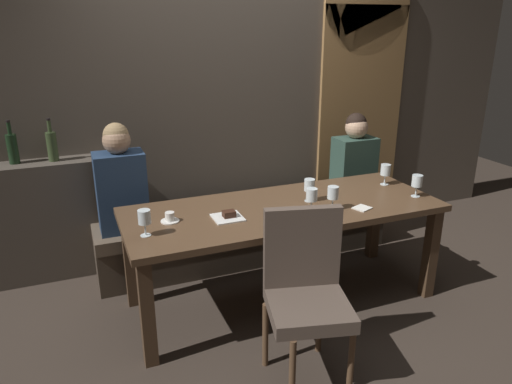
{
  "coord_description": "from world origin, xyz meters",
  "views": [
    {
      "loc": [
        -1.33,
        -2.8,
        1.94
      ],
      "look_at": [
        -0.17,
        0.09,
        0.84
      ],
      "focal_mm": 33.59,
      "sensor_mm": 36.0,
      "label": 1
    }
  ],
  "objects_px": {
    "wine_glass_far_left": "(386,170)",
    "wine_glass_center_back": "(333,194)",
    "wine_glass_end_left": "(309,186)",
    "wine_glass_far_right": "(417,181)",
    "diner_redhead": "(120,181)",
    "wine_glass_near_right": "(312,195)",
    "chair_near_side": "(306,285)",
    "wine_glass_end_right": "(144,218)",
    "wine_bottle_dark_red": "(12,148)",
    "dining_table": "(284,218)",
    "espresso_cup": "(170,218)",
    "banquette_bench": "(248,235)",
    "dessert_plate": "(228,216)",
    "diner_bearded": "(354,157)",
    "wine_bottle_pale_label": "(52,145)"
  },
  "relations": [
    {
      "from": "wine_glass_far_right",
      "to": "wine_glass_near_right",
      "type": "distance_m",
      "value": 0.85
    },
    {
      "from": "wine_glass_end_left",
      "to": "wine_bottle_dark_red",
      "type": "bearing_deg",
      "value": 151.71
    },
    {
      "from": "wine_glass_far_left",
      "to": "espresso_cup",
      "type": "distance_m",
      "value": 1.73
    },
    {
      "from": "wine_bottle_pale_label",
      "to": "dessert_plate",
      "type": "distance_m",
      "value": 1.53
    },
    {
      "from": "wine_bottle_pale_label",
      "to": "wine_glass_near_right",
      "type": "xyz_separation_m",
      "value": [
        1.58,
        -1.19,
        -0.21
      ]
    },
    {
      "from": "diner_redhead",
      "to": "dessert_plate",
      "type": "bearing_deg",
      "value": -52.3
    },
    {
      "from": "wine_glass_far_left",
      "to": "wine_glass_end_right",
      "type": "relative_size",
      "value": 1.0
    },
    {
      "from": "espresso_cup",
      "to": "wine_glass_center_back",
      "type": "bearing_deg",
      "value": -10.69
    },
    {
      "from": "wine_glass_far_left",
      "to": "espresso_cup",
      "type": "xyz_separation_m",
      "value": [
        -1.73,
        -0.11,
        -0.09
      ]
    },
    {
      "from": "dining_table",
      "to": "wine_glass_end_right",
      "type": "relative_size",
      "value": 13.41
    },
    {
      "from": "wine_glass_near_right",
      "to": "wine_glass_center_back",
      "type": "bearing_deg",
      "value": -6.73
    },
    {
      "from": "wine_bottle_pale_label",
      "to": "wine_bottle_dark_red",
      "type": "bearing_deg",
      "value": 173.4
    },
    {
      "from": "wine_bottle_dark_red",
      "to": "wine_bottle_pale_label",
      "type": "bearing_deg",
      "value": -6.6
    },
    {
      "from": "wine_glass_far_right",
      "to": "espresso_cup",
      "type": "relative_size",
      "value": 1.37
    },
    {
      "from": "diner_bearded",
      "to": "espresso_cup",
      "type": "distance_m",
      "value": 1.95
    },
    {
      "from": "banquette_bench",
      "to": "wine_bottle_dark_red",
      "type": "bearing_deg",
      "value": 167.9
    },
    {
      "from": "diner_redhead",
      "to": "wine_glass_near_right",
      "type": "xyz_separation_m",
      "value": [
        1.14,
        -0.85,
        0.02
      ]
    },
    {
      "from": "wine_glass_near_right",
      "to": "dessert_plate",
      "type": "distance_m",
      "value": 0.57
    },
    {
      "from": "wine_bottle_dark_red",
      "to": "espresso_cup",
      "type": "distance_m",
      "value": 1.43
    },
    {
      "from": "chair_near_side",
      "to": "wine_glass_end_right",
      "type": "height_order",
      "value": "chair_near_side"
    },
    {
      "from": "banquette_bench",
      "to": "wine_glass_center_back",
      "type": "bearing_deg",
      "value": -72.05
    },
    {
      "from": "wine_glass_end_left",
      "to": "wine_glass_far_right",
      "type": "bearing_deg",
      "value": -15.07
    },
    {
      "from": "wine_glass_far_right",
      "to": "dessert_plate",
      "type": "height_order",
      "value": "wine_glass_far_right"
    },
    {
      "from": "dining_table",
      "to": "wine_glass_near_right",
      "type": "distance_m",
      "value": 0.29
    },
    {
      "from": "espresso_cup",
      "to": "diner_bearded",
      "type": "bearing_deg",
      "value": 20.83
    },
    {
      "from": "wine_glass_far_left",
      "to": "wine_glass_end_right",
      "type": "distance_m",
      "value": 1.92
    },
    {
      "from": "dining_table",
      "to": "wine_glass_near_right",
      "type": "bearing_deg",
      "value": -50.06
    },
    {
      "from": "banquette_bench",
      "to": "wine_glass_end_right",
      "type": "height_order",
      "value": "wine_glass_end_right"
    },
    {
      "from": "wine_bottle_pale_label",
      "to": "diner_bearded",
      "type": "bearing_deg",
      "value": -7.17
    },
    {
      "from": "dining_table",
      "to": "diner_bearded",
      "type": "bearing_deg",
      "value": 34.95
    },
    {
      "from": "dining_table",
      "to": "banquette_bench",
      "type": "xyz_separation_m",
      "value": [
        0.0,
        0.7,
        -0.42
      ]
    },
    {
      "from": "wine_glass_center_back",
      "to": "dining_table",
      "type": "bearing_deg",
      "value": 148.55
    },
    {
      "from": "banquette_bench",
      "to": "diner_redhead",
      "type": "xyz_separation_m",
      "value": [
        -1.01,
        -0.0,
        0.61
      ]
    },
    {
      "from": "espresso_cup",
      "to": "wine_glass_far_right",
      "type": "bearing_deg",
      "value": -6.68
    },
    {
      "from": "wine_glass_end_right",
      "to": "diner_redhead",
      "type": "bearing_deg",
      "value": 92.64
    },
    {
      "from": "wine_bottle_pale_label",
      "to": "wine_glass_end_left",
      "type": "xyz_separation_m",
      "value": [
        1.66,
        -1.01,
        -0.22
      ]
    },
    {
      "from": "wine_glass_center_back",
      "to": "wine_glass_near_right",
      "type": "relative_size",
      "value": 1.0
    },
    {
      "from": "chair_near_side",
      "to": "wine_glass_end_left",
      "type": "distance_m",
      "value": 0.91
    },
    {
      "from": "diner_redhead",
      "to": "wine_glass_near_right",
      "type": "bearing_deg",
      "value": -36.75
    },
    {
      "from": "wine_bottle_dark_red",
      "to": "wine_glass_near_right",
      "type": "relative_size",
      "value": 1.99
    },
    {
      "from": "dining_table",
      "to": "wine_glass_end_left",
      "type": "bearing_deg",
      "value": 7.88
    },
    {
      "from": "wine_glass_far_left",
      "to": "wine_glass_center_back",
      "type": "bearing_deg",
      "value": -154.66
    },
    {
      "from": "dining_table",
      "to": "diner_redhead",
      "type": "height_order",
      "value": "diner_redhead"
    },
    {
      "from": "banquette_bench",
      "to": "diner_redhead",
      "type": "bearing_deg",
      "value": -179.74
    },
    {
      "from": "dining_table",
      "to": "wine_bottle_pale_label",
      "type": "relative_size",
      "value": 6.75
    },
    {
      "from": "espresso_cup",
      "to": "wine_glass_end_left",
      "type": "bearing_deg",
      "value": -0.02
    },
    {
      "from": "wine_glass_far_left",
      "to": "wine_glass_near_right",
      "type": "relative_size",
      "value": 1.0
    },
    {
      "from": "dessert_plate",
      "to": "dining_table",
      "type": "bearing_deg",
      "value": 7.72
    },
    {
      "from": "dining_table",
      "to": "espresso_cup",
      "type": "bearing_deg",
      "value": 177.86
    },
    {
      "from": "wine_glass_far_left",
      "to": "wine_glass_end_right",
      "type": "bearing_deg",
      "value": -172.08
    }
  ]
}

